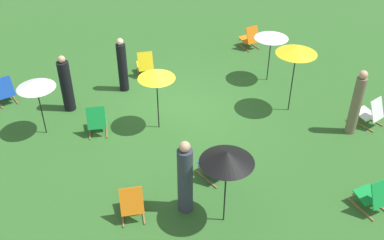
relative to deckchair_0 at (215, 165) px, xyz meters
The scene contains 18 objects.
ground_plane 2.94m from the deckchair_0, 95.37° to the right, with size 40.00×40.00×0.00m, color #2D6026.
deckchair_0 is the anchor object (origin of this frame).
deckchair_2 2.17m from the deckchair_0, ahead, with size 0.67×0.86×0.83m.
deckchair_3 7.10m from the deckchair_0, 129.71° to the right, with size 0.50×0.78×0.83m.
deckchair_4 3.54m from the deckchair_0, 57.76° to the right, with size 0.68×0.87×0.83m.
deckchair_5 6.85m from the deckchair_0, 56.05° to the right, with size 0.58×0.82×0.83m.
deckchair_6 5.35m from the deckchair_0, 94.81° to the right, with size 0.64×0.85×0.83m.
deckchair_7 3.48m from the deckchair_0, 135.98° to the left, with size 0.48×0.76×0.83m.
deckchair_8 4.81m from the deckchair_0, behind, with size 0.61×0.84×0.83m.
umbrella_0 1.90m from the deckchair_0, 68.29° to the left, with size 1.08×1.08×1.85m.
umbrella_1 2.79m from the deckchair_0, 81.90° to the right, with size 0.96×0.96×1.77m.
umbrella_2 3.94m from the deckchair_0, 155.14° to the right, with size 1.11×1.11×2.01m.
umbrella_3 4.91m from the deckchair_0, 49.03° to the right, with size 0.97×0.97×1.63m.
umbrella_4 5.10m from the deckchair_0, 139.18° to the right, with size 1.03×1.03×1.65m.
person_0 4.80m from the deckchair_0, 84.16° to the right, with size 0.37×0.37×1.70m.
person_1 5.01m from the deckchair_0, 63.10° to the right, with size 0.36×0.36×1.70m.
person_2 4.15m from the deckchair_0, behind, with size 0.38×0.38×1.85m.
person_3 1.31m from the deckchair_0, 28.66° to the left, with size 0.44×0.44×1.82m.
Camera 1 is at (4.41, 9.76, 7.22)m, focal length 42.43 mm.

